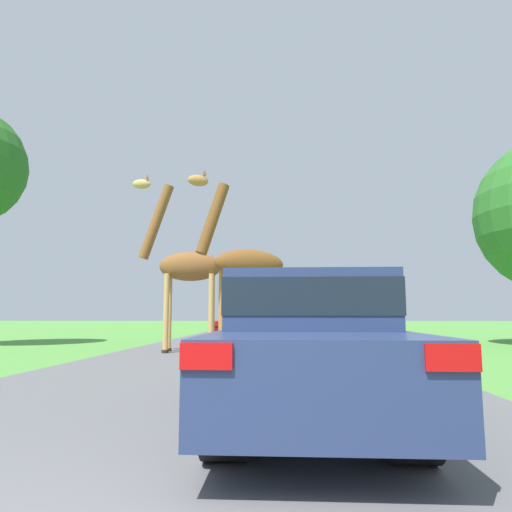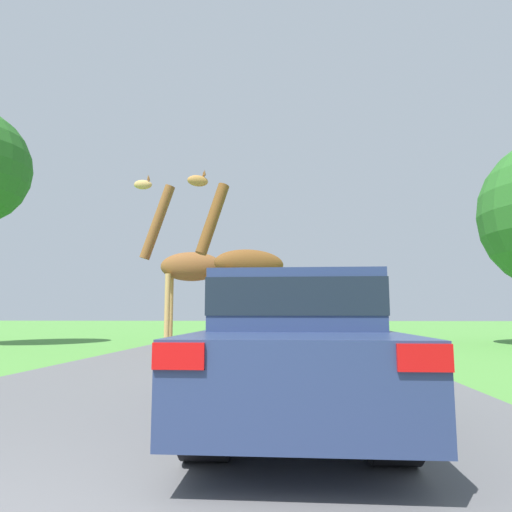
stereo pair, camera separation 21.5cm
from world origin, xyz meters
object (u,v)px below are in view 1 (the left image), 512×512
(car_far_ahead, at_px, (249,322))
(car_queue_right, at_px, (244,325))
(giraffe_near_road, at_px, (244,264))
(car_queue_left, at_px, (277,320))
(giraffe_companion, at_px, (185,265))
(car_lead_maroon, at_px, (307,342))

(car_far_ahead, bearing_deg, car_queue_right, -88.00)
(giraffe_near_road, bearing_deg, car_queue_left, -28.13)
(giraffe_companion, bearing_deg, car_queue_right, -28.84)
(car_queue_right, bearing_deg, car_lead_maroon, -82.08)
(car_lead_maroon, height_order, car_queue_right, car_lead_maroon)
(giraffe_near_road, xyz_separation_m, car_far_ahead, (-0.58, 9.80, -1.70))
(giraffe_near_road, distance_m, car_far_ahead, 9.97)
(car_queue_right, distance_m, car_queue_left, 10.54)
(car_lead_maroon, bearing_deg, car_queue_left, 91.46)
(car_queue_right, relative_size, car_far_ahead, 0.99)
(car_lead_maroon, distance_m, car_far_ahead, 17.06)
(giraffe_near_road, height_order, car_far_ahead, giraffe_near_road)
(car_queue_right, distance_m, car_far_ahead, 4.76)
(car_lead_maroon, height_order, car_far_ahead, car_lead_maroon)
(giraffe_near_road, height_order, giraffe_companion, giraffe_companion)
(car_far_ahead, bearing_deg, car_lead_maroon, -83.73)
(car_queue_right, bearing_deg, giraffe_companion, -113.11)
(giraffe_near_road, relative_size, car_lead_maroon, 1.09)
(giraffe_companion, xyz_separation_m, car_queue_left, (2.64, 14.05, -1.84))
(car_queue_right, bearing_deg, car_queue_left, 83.89)
(car_queue_right, xyz_separation_m, car_far_ahead, (-0.17, 4.76, 0.04))
(giraffe_near_road, xyz_separation_m, giraffe_companion, (-1.93, 1.48, 0.13))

